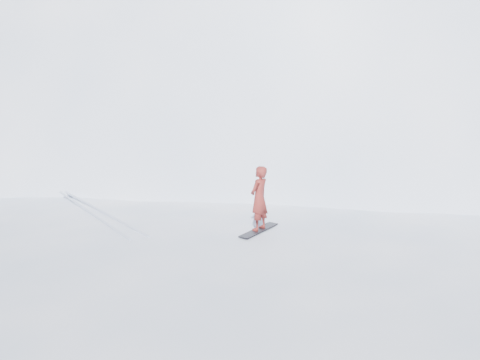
{
  "coord_description": "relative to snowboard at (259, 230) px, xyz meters",
  "views": [
    {
      "loc": [
        -3.11,
        -7.74,
        5.99
      ],
      "look_at": [
        2.54,
        2.84,
        3.5
      ],
      "focal_mm": 35.0,
      "sensor_mm": 36.0,
      "label": 1
    }
  ],
  "objects": [
    {
      "name": "summit_peak",
      "position": [
        19.46,
        24.16,
        -2.41
      ],
      "size": [
        60.0,
        56.0,
        56.0
      ],
      "primitive_type": "ellipsoid",
      "color": "white",
      "rests_on": "ground"
    },
    {
      "name": "peak_shoulder",
      "position": [
        7.46,
        18.16,
        -2.41
      ],
      "size": [
        28.0,
        24.0,
        18.0
      ],
      "primitive_type": "ellipsoid",
      "color": "white",
      "rests_on": "ground"
    },
    {
      "name": "wind_bumps",
      "position": [
        -3.09,
        0.27,
        -2.41
      ],
      "size": [
        16.0,
        14.4,
        1.0
      ],
      "color": "white",
      "rests_on": "ground"
    },
    {
      "name": "board_tracks",
      "position": [
        -3.25,
        3.76,
        0.01
      ],
      "size": [
        1.28,
        5.96,
        0.04
      ],
      "color": "silver",
      "rests_on": "ground"
    },
    {
      "name": "snowboarder",
      "position": [
        0.0,
        0.0,
        0.81
      ],
      "size": [
        0.69,
        0.61,
        1.6
      ],
      "primitive_type": "imported",
      "rotation": [
        0.0,
        0.0,
        3.62
      ],
      "color": "maroon",
      "rests_on": "snowboard"
    },
    {
      "name": "snowboard",
      "position": [
        0.0,
        0.0,
        0.0
      ],
      "size": [
        1.4,
        0.91,
        0.02
      ],
      "primitive_type": "cube",
      "rotation": [
        0.0,
        0.0,
        0.48
      ],
      "color": "black",
      "rests_on": "near_ridge"
    },
    {
      "name": "near_ridge",
      "position": [
        -1.54,
        1.16,
        -2.41
      ],
      "size": [
        36.0,
        28.0,
        4.8
      ],
      "primitive_type": "ellipsoid",
      "color": "white",
      "rests_on": "ground"
    }
  ]
}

